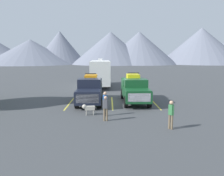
# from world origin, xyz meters

# --- Properties ---
(ground_plane) EXTENTS (240.00, 240.00, 0.00)m
(ground_plane) POSITION_xyz_m (0.00, 0.00, 0.00)
(ground_plane) COLOR #3F4244
(pickup_truck_a) EXTENTS (2.21, 5.87, 2.57)m
(pickup_truck_a) POSITION_xyz_m (-1.97, -0.06, 1.19)
(pickup_truck_a) COLOR black
(pickup_truck_a) RESTS_ON ground
(pickup_truck_b) EXTENTS (2.24, 5.64, 2.63)m
(pickup_truck_b) POSITION_xyz_m (2.02, 0.04, 1.22)
(pickup_truck_b) COLOR #144723
(pickup_truck_b) RESTS_ON ground
(lot_stripe_a) EXTENTS (0.12, 5.50, 0.01)m
(lot_stripe_a) POSITION_xyz_m (-3.78, -0.27, 0.00)
(lot_stripe_a) COLOR gold
(lot_stripe_a) RESTS_ON ground
(lot_stripe_b) EXTENTS (0.12, 5.50, 0.01)m
(lot_stripe_b) POSITION_xyz_m (0.00, -0.27, 0.00)
(lot_stripe_b) COLOR gold
(lot_stripe_b) RESTS_ON ground
(lot_stripe_c) EXTENTS (0.12, 5.50, 0.01)m
(lot_stripe_c) POSITION_xyz_m (3.78, -0.27, 0.00)
(lot_stripe_c) COLOR gold
(lot_stripe_c) RESTS_ON ground
(camper_trailer_a) EXTENTS (2.69, 8.89, 3.79)m
(camper_trailer_a) POSITION_xyz_m (-1.43, 9.83, 2.00)
(camper_trailer_a) COLOR white
(camper_trailer_a) RESTS_ON ground
(person_a) EXTENTS (0.36, 0.23, 1.64)m
(person_a) POSITION_xyz_m (-0.51, -5.74, 0.95)
(person_a) COLOR #726047
(person_a) RESTS_ON ground
(person_b) EXTENTS (0.31, 0.31, 1.67)m
(person_b) POSITION_xyz_m (3.27, -7.42, 0.96)
(person_b) COLOR #726047
(person_b) RESTS_ON ground
(person_c) EXTENTS (0.33, 0.31, 1.72)m
(person_c) POSITION_xyz_m (-0.56, -4.55, 0.99)
(person_c) COLOR #3F3F42
(person_c) RESTS_ON ground
(dog) EXTENTS (1.02, 0.36, 0.78)m
(dog) POSITION_xyz_m (-1.79, -4.31, 0.53)
(dog) COLOR beige
(dog) RESTS_ON ground
(mountain_ridge) EXTENTS (160.16, 49.12, 17.58)m
(mountain_ridge) POSITION_xyz_m (5.70, 89.79, 7.16)
(mountain_ridge) COLOR slate
(mountain_ridge) RESTS_ON ground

